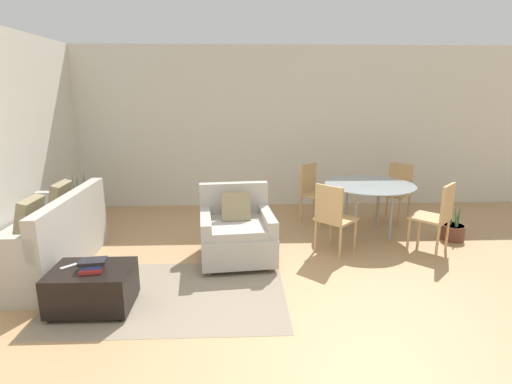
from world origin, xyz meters
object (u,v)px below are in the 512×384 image
Objects in this scene: tv_remote_secondary at (101,265)px; dining_chair_near_right at (438,213)px; book_stack at (92,265)px; dining_table at (369,189)px; armchair at (237,232)px; potted_plant_small at (453,231)px; tv_remote_primary at (69,266)px; dining_chair_near_left at (333,214)px; dining_chair_far_right at (397,188)px; couch at (45,243)px; ottoman at (92,287)px; potted_plant at (82,218)px; dining_chair_far_left at (313,189)px.

dining_chair_near_right reaches higher than tv_remote_secondary.
book_stack is 4.04m from dining_chair_near_right.
tv_remote_secondary is 0.12× the size of dining_table.
armchair is at bearing 40.71° from book_stack.
tv_remote_primary is at bearing -160.93° from potted_plant_small.
dining_chair_far_right is (1.33, 1.33, 0.00)m from dining_chair_near_left.
couch reaches higher than ottoman.
dining_table is 1.28m from potted_plant_small.
book_stack is 0.21× the size of dining_table.
couch is 1.46× the size of dining_table.
potted_plant_small is (4.30, 1.65, -0.32)m from book_stack.
tv_remote_primary is 0.11× the size of dining_table.
couch is at bearing 138.05° from tv_remote_secondary.
tv_remote_primary is 0.15× the size of potted_plant.
dining_chair_near_right is at bearing -90.00° from dining_chair_far_right.
couch is 1.24m from ottoman.
armchair is at bearing 39.37° from ottoman.
potted_plant is 1.01× the size of dining_chair_near_right.
ottoman is 0.81× the size of potted_plant.
dining_chair_far_left is (3.49, 0.30, 0.34)m from potted_plant.
armchair is (2.19, 0.20, 0.03)m from couch.
ottoman is 0.59× the size of dining_table.
dining_chair_far_right is (0.67, 0.67, -0.16)m from dining_table.
book_stack reaches higher than ottoman.
ottoman is (-1.35, -1.10, -0.12)m from armchair.
tv_remote_primary reaches higher than ottoman.
dining_table is at bearing 28.16° from tv_remote_primary.
ottoman is at bearing -162.50° from dining_chair_near_right.
couch is at bearing 126.49° from tv_remote_primary.
potted_plant is at bearing 113.16° from book_stack.
book_stack is 0.27m from tv_remote_primary.
couch reaches higher than dining_chair_far_right.
book_stack is 0.28× the size of dining_chair_near_left.
potted_plant is 3.51m from dining_chair_far_left.
ottoman is 0.81× the size of dining_chair_near_left.
potted_plant_small is (2.99, 0.52, -0.21)m from armchair.
tv_remote_primary is at bearing -71.71° from potted_plant.
dining_chair_far_right is at bearing 33.40° from ottoman.
dining_chair_far_left reaches higher than potted_plant_small.
tv_remote_primary is at bearing -137.82° from dining_chair_far_left.
dining_table is (1.86, 0.78, 0.33)m from armchair.
dining_chair_near_right reaches higher than tv_remote_primary.
couch is 1.06m from tv_remote_primary.
ottoman is 0.81× the size of dining_chair_far_left.
tv_remote_secondary is 0.31× the size of potted_plant_small.
tv_remote_secondary is 3.97m from dining_chair_near_right.
dining_chair_far_left is (1.19, 1.45, 0.18)m from armchair.
ottoman is at bearing -136.68° from tv_remote_secondary.
dining_chair_far_left is (0.00, 1.33, 0.00)m from dining_chair_near_left.
book_stack is 2.80m from dining_chair_near_left.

